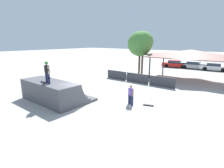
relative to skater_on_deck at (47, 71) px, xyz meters
name	(u,v)px	position (x,y,z in m)	size (l,w,h in m)	color
ground_plane	(84,105)	(2.08, 1.62, -2.58)	(160.00, 160.00, 0.00)	#A3A09B
quarter_pipe_ramp	(53,92)	(-0.51, 0.65, -1.85)	(5.41, 3.56, 1.63)	#4C4C51
skater_on_deck	(47,71)	(0.00, 0.00, 0.00)	(0.71, 0.28, 1.64)	#1E2347
skateboard_on_deck	(43,82)	(-0.51, -0.09, -0.88)	(0.81, 0.33, 0.09)	blue
bystander_walking	(131,94)	(4.81, 3.81, -1.72)	(0.61, 0.34, 1.53)	#1E2347
skateboard_on_ground	(148,105)	(5.95, 4.45, -2.52)	(0.80, 0.46, 0.09)	red
barrier_fence	(137,78)	(1.42, 10.37, -2.05)	(8.83, 0.12, 1.05)	#3D3D42
pavilion_shelter	(191,54)	(5.61, 15.69, 0.59)	(10.13, 5.04, 3.68)	#2D2D33
tree_beside_pavilion	(140,44)	(-1.57, 15.83, 1.70)	(3.56, 3.56, 6.07)	brown
tree_far_back	(143,42)	(-1.14, 15.94, 1.98)	(2.93, 2.93, 6.05)	brown
parked_car_red	(175,64)	(0.55, 24.94, -1.97)	(4.73, 2.45, 1.27)	red
parked_car_silver	(194,65)	(3.64, 25.36, -1.97)	(4.35, 2.00, 1.27)	#A8AAAF
parked_car_white	(214,67)	(6.73, 25.33, -1.98)	(4.30, 2.09, 1.27)	silver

